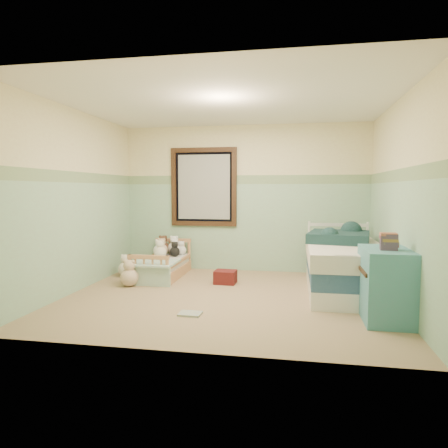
% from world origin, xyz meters
% --- Properties ---
extents(floor, '(4.20, 3.60, 0.02)m').
position_xyz_m(floor, '(0.00, 0.00, -0.01)').
color(floor, '#9D7B5A').
rests_on(floor, ground).
extents(ceiling, '(4.20, 3.60, 0.02)m').
position_xyz_m(ceiling, '(0.00, 0.00, 2.51)').
color(ceiling, white).
rests_on(ceiling, wall_back).
extents(wall_back, '(4.20, 0.04, 2.50)m').
position_xyz_m(wall_back, '(0.00, 1.80, 1.25)').
color(wall_back, beige).
rests_on(wall_back, floor).
extents(wall_front, '(4.20, 0.04, 2.50)m').
position_xyz_m(wall_front, '(0.00, -1.80, 1.25)').
color(wall_front, beige).
rests_on(wall_front, floor).
extents(wall_left, '(0.04, 3.60, 2.50)m').
position_xyz_m(wall_left, '(-2.10, 0.00, 1.25)').
color(wall_left, beige).
rests_on(wall_left, floor).
extents(wall_right, '(0.04, 3.60, 2.50)m').
position_xyz_m(wall_right, '(2.10, 0.00, 1.25)').
color(wall_right, beige).
rests_on(wall_right, floor).
extents(wainscot_mint, '(4.20, 0.01, 1.50)m').
position_xyz_m(wainscot_mint, '(0.00, 1.79, 0.75)').
color(wainscot_mint, '#8FB191').
rests_on(wainscot_mint, floor).
extents(border_strip, '(4.20, 0.01, 0.15)m').
position_xyz_m(border_strip, '(0.00, 1.79, 1.57)').
color(border_strip, '#436B46').
rests_on(border_strip, wall_back).
extents(window_frame, '(1.16, 0.06, 1.36)m').
position_xyz_m(window_frame, '(-0.70, 1.76, 1.45)').
color(window_frame, black).
rests_on(window_frame, wall_back).
extents(window_blinds, '(0.92, 0.01, 1.12)m').
position_xyz_m(window_blinds, '(-0.70, 1.77, 1.45)').
color(window_blinds, '#B8B8B0').
rests_on(window_blinds, window_frame).
extents(toddler_bed_frame, '(0.64, 1.27, 0.16)m').
position_xyz_m(toddler_bed_frame, '(-1.23, 1.05, 0.08)').
color(toddler_bed_frame, tan).
rests_on(toddler_bed_frame, floor).
extents(toddler_mattress, '(0.58, 1.22, 0.12)m').
position_xyz_m(toddler_mattress, '(-1.23, 1.05, 0.22)').
color(toddler_mattress, white).
rests_on(toddler_mattress, toddler_bed_frame).
extents(patchwork_quilt, '(0.69, 0.64, 0.03)m').
position_xyz_m(patchwork_quilt, '(-1.23, 0.65, 0.30)').
color(patchwork_quilt, '#6DB6D9').
rests_on(patchwork_quilt, toddler_mattress).
extents(plush_bed_brown, '(0.22, 0.22, 0.22)m').
position_xyz_m(plush_bed_brown, '(-1.38, 1.55, 0.39)').
color(plush_bed_brown, brown).
rests_on(plush_bed_brown, toddler_mattress).
extents(plush_bed_white, '(0.22, 0.22, 0.22)m').
position_xyz_m(plush_bed_white, '(-1.18, 1.55, 0.39)').
color(plush_bed_white, white).
rests_on(plush_bed_white, toddler_mattress).
extents(plush_bed_tan, '(0.21, 0.21, 0.21)m').
position_xyz_m(plush_bed_tan, '(-1.33, 1.33, 0.39)').
color(plush_bed_tan, beige).
rests_on(plush_bed_tan, toddler_mattress).
extents(plush_bed_dark, '(0.17, 0.17, 0.17)m').
position_xyz_m(plush_bed_dark, '(-1.10, 1.33, 0.37)').
color(plush_bed_dark, black).
rests_on(plush_bed_dark, toddler_mattress).
extents(plush_floor_cream, '(0.24, 0.24, 0.24)m').
position_xyz_m(plush_floor_cream, '(-1.82, 0.97, 0.12)').
color(plush_floor_cream, '#F3E4CD').
rests_on(plush_floor_cream, floor).
extents(plush_floor_tan, '(0.26, 0.26, 0.26)m').
position_xyz_m(plush_floor_tan, '(-1.48, 0.34, 0.13)').
color(plush_floor_tan, beige).
rests_on(plush_floor_tan, floor).
extents(twin_bed_frame, '(0.95, 1.91, 0.22)m').
position_xyz_m(twin_bed_frame, '(1.55, 0.54, 0.11)').
color(twin_bed_frame, white).
rests_on(twin_bed_frame, floor).
extents(twin_boxspring, '(0.95, 1.91, 0.22)m').
position_xyz_m(twin_boxspring, '(1.55, 0.54, 0.33)').
color(twin_boxspring, navy).
rests_on(twin_boxspring, twin_bed_frame).
extents(twin_mattress, '(0.99, 1.95, 0.22)m').
position_xyz_m(twin_mattress, '(1.55, 0.54, 0.55)').
color(twin_mattress, beige).
rests_on(twin_mattress, twin_boxspring).
extents(teal_blanket, '(0.96, 0.99, 0.14)m').
position_xyz_m(teal_blanket, '(1.50, 0.84, 0.73)').
color(teal_blanket, black).
rests_on(teal_blanket, twin_mattress).
extents(dresser, '(0.48, 0.77, 0.77)m').
position_xyz_m(dresser, '(1.85, -0.58, 0.39)').
color(dresser, teal).
rests_on(dresser, floor).
extents(book_stack, '(0.18, 0.15, 0.17)m').
position_xyz_m(book_stack, '(1.85, -0.65, 0.86)').
color(book_stack, brown).
rests_on(book_stack, dresser).
extents(red_pillow, '(0.33, 0.29, 0.20)m').
position_xyz_m(red_pillow, '(-0.14, 0.76, 0.10)').
color(red_pillow, maroon).
rests_on(red_pillow, floor).
extents(floor_book, '(0.26, 0.20, 0.02)m').
position_xyz_m(floor_book, '(-0.27, -0.79, 0.01)').
color(floor_book, '#E3CD47').
rests_on(floor_book, floor).
extents(extra_plush_0, '(0.20, 0.20, 0.20)m').
position_xyz_m(extra_plush_0, '(-1.29, 1.14, 0.38)').
color(extra_plush_0, '#F3E4CD').
rests_on(extra_plush_0, toddler_mattress).
extents(extra_plush_1, '(0.19, 0.19, 0.19)m').
position_xyz_m(extra_plush_1, '(-1.38, 1.34, 0.38)').
color(extra_plush_1, white).
rests_on(extra_plush_1, toddler_mattress).
extents(extra_plush_2, '(0.19, 0.19, 0.19)m').
position_xyz_m(extra_plush_2, '(-1.37, 1.40, 0.38)').
color(extra_plush_2, beige).
rests_on(extra_plush_2, toddler_mattress).
extents(extra_plush_3, '(0.16, 0.16, 0.16)m').
position_xyz_m(extra_plush_3, '(-1.04, 1.52, 0.36)').
color(extra_plush_3, white).
rests_on(extra_plush_3, toddler_mattress).
extents(extra_plush_4, '(0.19, 0.19, 0.19)m').
position_xyz_m(extra_plush_4, '(-1.15, 1.48, 0.38)').
color(extra_plush_4, white).
rests_on(extra_plush_4, toddler_mattress).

